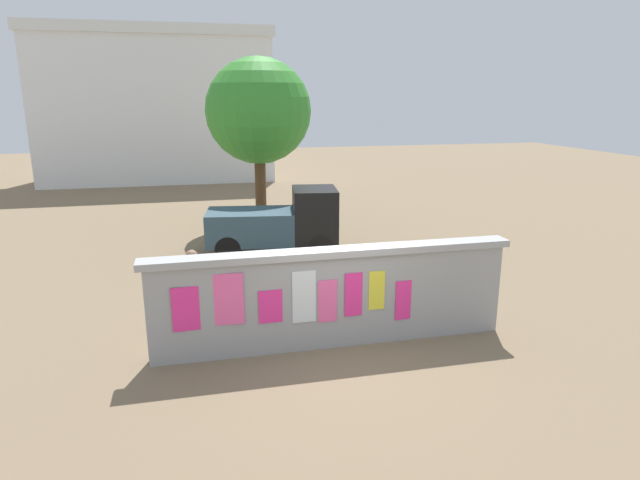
% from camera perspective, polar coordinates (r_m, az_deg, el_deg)
% --- Properties ---
extents(ground, '(60.00, 60.00, 0.00)m').
position_cam_1_polar(ground, '(17.42, -5.30, 0.38)').
color(ground, '#7A664C').
extents(poster_wall, '(6.54, 0.42, 1.79)m').
position_cam_1_polar(poster_wall, '(9.64, 1.38, -5.92)').
color(poster_wall, '#9B9B9B').
rests_on(poster_wall, ground).
extents(auto_rickshaw_truck, '(3.78, 2.00, 1.85)m').
position_cam_1_polar(auto_rickshaw_truck, '(15.30, -4.26, 1.83)').
color(auto_rickshaw_truck, black).
rests_on(auto_rickshaw_truck, ground).
extents(motorcycle, '(1.89, 0.61, 0.87)m').
position_cam_1_polar(motorcycle, '(11.80, -8.93, -4.49)').
color(motorcycle, black).
rests_on(motorcycle, ground).
extents(bicycle_near, '(1.65, 0.63, 0.95)m').
position_cam_1_polar(bicycle_near, '(11.93, 11.67, -4.91)').
color(bicycle_near, black).
rests_on(bicycle_near, ground).
extents(bicycle_far, '(1.70, 0.44, 0.95)m').
position_cam_1_polar(bicycle_far, '(11.07, 1.89, -6.19)').
color(bicycle_far, black).
rests_on(bicycle_far, ground).
extents(person_walking, '(0.45, 0.45, 1.62)m').
position_cam_1_polar(person_walking, '(10.38, -13.13, -4.39)').
color(person_walking, '#D83F72').
rests_on(person_walking, ground).
extents(tree_roadside, '(3.45, 3.45, 5.59)m').
position_cam_1_polar(tree_roadside, '(18.40, -6.46, 13.22)').
color(tree_roadside, brown).
rests_on(tree_roadside, ground).
extents(building_background, '(11.79, 5.07, 7.65)m').
position_cam_1_polar(building_background, '(30.40, -16.67, 13.34)').
color(building_background, white).
rests_on(building_background, ground).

